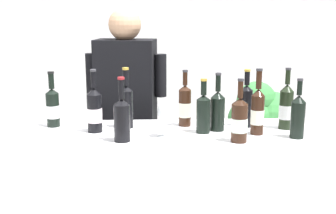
{
  "coord_description": "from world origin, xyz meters",
  "views": [
    {
      "loc": [
        0.11,
        -2.28,
        1.67
      ],
      "look_at": [
        0.2,
        0.0,
        1.17
      ],
      "focal_mm": 46.82,
      "sensor_mm": 36.0,
      "label": 1
    }
  ],
  "objects_px": {
    "wine_bottle_4": "(239,120)",
    "wine_bottle_9": "(53,107)",
    "wine_bottle_10": "(203,112)",
    "person_server": "(127,134)",
    "wine_bottle_11": "(185,106)",
    "wine_bottle_6": "(258,111)",
    "wine_bottle_5": "(122,118)",
    "wine_bottle_2": "(218,109)",
    "potted_shrub": "(261,130)",
    "wine_bottle_1": "(95,110)",
    "wine_bottle_8": "(286,107)",
    "wine_bottle_7": "(298,115)",
    "wine_glass": "(165,113)",
    "wine_bottle_3": "(246,104)",
    "wine_bottle_0": "(126,105)"
  },
  "relations": [
    {
      "from": "wine_bottle_7",
      "to": "wine_bottle_10",
      "type": "distance_m",
      "value": 0.49
    },
    {
      "from": "wine_bottle_11",
      "to": "potted_shrub",
      "type": "bearing_deg",
      "value": 50.1
    },
    {
      "from": "wine_bottle_3",
      "to": "potted_shrub",
      "type": "xyz_separation_m",
      "value": [
        0.3,
        0.81,
        -0.38
      ]
    },
    {
      "from": "wine_bottle_4",
      "to": "wine_bottle_1",
      "type": "bearing_deg",
      "value": 163.94
    },
    {
      "from": "potted_shrub",
      "to": "wine_bottle_11",
      "type": "bearing_deg",
      "value": -129.9
    },
    {
      "from": "wine_bottle_8",
      "to": "wine_bottle_9",
      "type": "height_order",
      "value": "wine_bottle_8"
    },
    {
      "from": "wine_bottle_11",
      "to": "wine_bottle_9",
      "type": "bearing_deg",
      "value": 179.03
    },
    {
      "from": "wine_bottle_3",
      "to": "wine_bottle_7",
      "type": "bearing_deg",
      "value": -47.13
    },
    {
      "from": "wine_bottle_5",
      "to": "wine_bottle_11",
      "type": "xyz_separation_m",
      "value": [
        0.34,
        0.3,
        -0.0
      ]
    },
    {
      "from": "wine_bottle_7",
      "to": "potted_shrub",
      "type": "xyz_separation_m",
      "value": [
        0.08,
        1.05,
        -0.37
      ]
    },
    {
      "from": "wine_bottle_3",
      "to": "wine_bottle_1",
      "type": "bearing_deg",
      "value": -174.68
    },
    {
      "from": "wine_bottle_0",
      "to": "wine_bottle_10",
      "type": "relative_size",
      "value": 1.15
    },
    {
      "from": "wine_bottle_2",
      "to": "wine_bottle_7",
      "type": "distance_m",
      "value": 0.43
    },
    {
      "from": "wine_bottle_9",
      "to": "potted_shrub",
      "type": "relative_size",
      "value": 0.28
    },
    {
      "from": "wine_bottle_4",
      "to": "wine_bottle_10",
      "type": "bearing_deg",
      "value": 132.75
    },
    {
      "from": "wine_bottle_11",
      "to": "wine_glass",
      "type": "relative_size",
      "value": 1.72
    },
    {
      "from": "wine_bottle_4",
      "to": "wine_bottle_6",
      "type": "height_order",
      "value": "wine_bottle_6"
    },
    {
      "from": "wine_glass",
      "to": "person_server",
      "type": "relative_size",
      "value": 0.11
    },
    {
      "from": "wine_bottle_3",
      "to": "wine_bottle_6",
      "type": "relative_size",
      "value": 0.93
    },
    {
      "from": "wine_bottle_9",
      "to": "wine_bottle_11",
      "type": "xyz_separation_m",
      "value": [
        0.76,
        -0.01,
        0.0
      ]
    },
    {
      "from": "wine_bottle_2",
      "to": "person_server",
      "type": "height_order",
      "value": "person_server"
    },
    {
      "from": "wine_bottle_2",
      "to": "wine_bottle_10",
      "type": "height_order",
      "value": "wine_bottle_2"
    },
    {
      "from": "wine_bottle_0",
      "to": "wine_bottle_6",
      "type": "height_order",
      "value": "wine_bottle_6"
    },
    {
      "from": "wine_bottle_4",
      "to": "wine_bottle_9",
      "type": "distance_m",
      "value": 1.07
    },
    {
      "from": "wine_bottle_3",
      "to": "wine_bottle_11",
      "type": "bearing_deg",
      "value": 174.66
    },
    {
      "from": "wine_bottle_8",
      "to": "potted_shrub",
      "type": "distance_m",
      "value": 0.94
    },
    {
      "from": "wine_bottle_10",
      "to": "potted_shrub",
      "type": "bearing_deg",
      "value": 58.92
    },
    {
      "from": "wine_bottle_6",
      "to": "wine_bottle_3",
      "type": "bearing_deg",
      "value": 99.84
    },
    {
      "from": "wine_bottle_3",
      "to": "wine_glass",
      "type": "distance_m",
      "value": 0.51
    },
    {
      "from": "wine_bottle_10",
      "to": "person_server",
      "type": "distance_m",
      "value": 0.84
    },
    {
      "from": "wine_bottle_0",
      "to": "potted_shrub",
      "type": "bearing_deg",
      "value": 39.22
    },
    {
      "from": "wine_bottle_1",
      "to": "wine_bottle_4",
      "type": "xyz_separation_m",
      "value": [
        0.76,
        -0.22,
        -0.01
      ]
    },
    {
      "from": "wine_bottle_7",
      "to": "wine_bottle_5",
      "type": "bearing_deg",
      "value": -178.34
    },
    {
      "from": "wine_bottle_10",
      "to": "wine_bottle_11",
      "type": "bearing_deg",
      "value": 119.99
    },
    {
      "from": "wine_bottle_1",
      "to": "wine_bottle_5",
      "type": "bearing_deg",
      "value": -48.95
    },
    {
      "from": "wine_bottle_8",
      "to": "wine_bottle_11",
      "type": "height_order",
      "value": "wine_bottle_8"
    },
    {
      "from": "wine_bottle_3",
      "to": "wine_bottle_10",
      "type": "bearing_deg",
      "value": -155.03
    },
    {
      "from": "wine_bottle_4",
      "to": "wine_bottle_2",
      "type": "bearing_deg",
      "value": 109.49
    },
    {
      "from": "wine_bottle_3",
      "to": "potted_shrub",
      "type": "height_order",
      "value": "wine_bottle_3"
    },
    {
      "from": "wine_bottle_11",
      "to": "potted_shrub",
      "type": "relative_size",
      "value": 0.28
    },
    {
      "from": "wine_bottle_9",
      "to": "wine_bottle_7",
      "type": "bearing_deg",
      "value": -12.05
    },
    {
      "from": "wine_bottle_1",
      "to": "wine_bottle_2",
      "type": "relative_size",
      "value": 1.07
    },
    {
      "from": "wine_bottle_2",
      "to": "wine_bottle_4",
      "type": "distance_m",
      "value": 0.23
    },
    {
      "from": "wine_bottle_7",
      "to": "person_server",
      "type": "bearing_deg",
      "value": 140.85
    },
    {
      "from": "wine_bottle_2",
      "to": "wine_bottle_5",
      "type": "xyz_separation_m",
      "value": [
        -0.52,
        -0.19,
        0.0
      ]
    },
    {
      "from": "wine_bottle_6",
      "to": "wine_bottle_5",
      "type": "bearing_deg",
      "value": -171.71
    },
    {
      "from": "wine_bottle_5",
      "to": "wine_glass",
      "type": "xyz_separation_m",
      "value": [
        0.22,
        0.07,
        0.01
      ]
    },
    {
      "from": "wine_bottle_0",
      "to": "wine_bottle_2",
      "type": "relative_size",
      "value": 1.06
    },
    {
      "from": "wine_bottle_6",
      "to": "wine_bottle_11",
      "type": "height_order",
      "value": "wine_bottle_6"
    },
    {
      "from": "wine_bottle_6",
      "to": "wine_bottle_10",
      "type": "distance_m",
      "value": 0.29
    }
  ]
}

